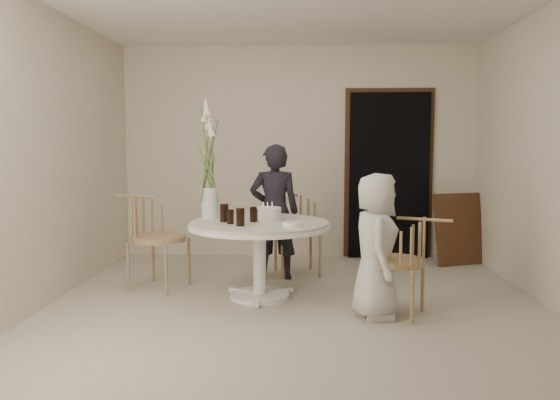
{
  "coord_description": "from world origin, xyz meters",
  "views": [
    {
      "loc": [
        0.05,
        -4.8,
        1.44
      ],
      "look_at": [
        -0.16,
        0.3,
        0.93
      ],
      "focal_mm": 35.0,
      "sensor_mm": 36.0,
      "label": 1
    }
  ],
  "objects_px": {
    "chair_far": "(295,221)",
    "birthday_cake": "(268,214)",
    "girl": "(274,212)",
    "flower_vase": "(209,168)",
    "chair_right": "(409,252)",
    "chair_left": "(147,227)",
    "boy": "(376,246)",
    "table": "(260,234)"
  },
  "relations": [
    {
      "from": "chair_far",
      "to": "birthday_cake",
      "type": "xyz_separation_m",
      "value": [
        -0.24,
        -1.01,
        0.21
      ]
    },
    {
      "from": "girl",
      "to": "flower_vase",
      "type": "distance_m",
      "value": 0.96
    },
    {
      "from": "chair_right",
      "to": "flower_vase",
      "type": "distance_m",
      "value": 2.06
    },
    {
      "from": "chair_left",
      "to": "birthday_cake",
      "type": "bearing_deg",
      "value": -84.12
    },
    {
      "from": "chair_right",
      "to": "boy",
      "type": "distance_m",
      "value": 0.28
    },
    {
      "from": "table",
      "to": "chair_right",
      "type": "height_order",
      "value": "chair_right"
    },
    {
      "from": "chair_far",
      "to": "chair_left",
      "type": "distance_m",
      "value": 1.66
    },
    {
      "from": "table",
      "to": "flower_vase",
      "type": "xyz_separation_m",
      "value": [
        -0.51,
        0.22,
        0.6
      ]
    },
    {
      "from": "table",
      "to": "girl",
      "type": "relative_size",
      "value": 0.91
    },
    {
      "from": "chair_far",
      "to": "birthday_cake",
      "type": "height_order",
      "value": "chair_far"
    },
    {
      "from": "boy",
      "to": "birthday_cake",
      "type": "height_order",
      "value": "boy"
    },
    {
      "from": "chair_right",
      "to": "flower_vase",
      "type": "xyz_separation_m",
      "value": [
        -1.8,
        0.74,
        0.67
      ]
    },
    {
      "from": "chair_left",
      "to": "boy",
      "type": "relative_size",
      "value": 0.78
    },
    {
      "from": "chair_right",
      "to": "girl",
      "type": "distance_m",
      "value": 1.77
    },
    {
      "from": "table",
      "to": "chair_left",
      "type": "bearing_deg",
      "value": 163.13
    },
    {
      "from": "table",
      "to": "girl",
      "type": "xyz_separation_m",
      "value": [
        0.1,
        0.77,
        0.11
      ]
    },
    {
      "from": "chair_left",
      "to": "boy",
      "type": "xyz_separation_m",
      "value": [
        2.19,
        -0.89,
        -0.01
      ]
    },
    {
      "from": "girl",
      "to": "flower_vase",
      "type": "relative_size",
      "value": 1.23
    },
    {
      "from": "table",
      "to": "flower_vase",
      "type": "relative_size",
      "value": 1.13
    },
    {
      "from": "table",
      "to": "boy",
      "type": "distance_m",
      "value": 1.15
    },
    {
      "from": "table",
      "to": "chair_right",
      "type": "relative_size",
      "value": 1.55
    },
    {
      "from": "boy",
      "to": "chair_left",
      "type": "bearing_deg",
      "value": 69.91
    },
    {
      "from": "chair_left",
      "to": "chair_right",
      "type": "bearing_deg",
      "value": -91.11
    },
    {
      "from": "table",
      "to": "chair_right",
      "type": "distance_m",
      "value": 1.4
    },
    {
      "from": "chair_far",
      "to": "chair_left",
      "type": "height_order",
      "value": "chair_left"
    },
    {
      "from": "girl",
      "to": "birthday_cake",
      "type": "relative_size",
      "value": 5.63
    },
    {
      "from": "chair_right",
      "to": "birthday_cake",
      "type": "xyz_separation_m",
      "value": [
        -1.23,
        0.6,
        0.24
      ]
    },
    {
      "from": "chair_right",
      "to": "girl",
      "type": "relative_size",
      "value": 0.59
    },
    {
      "from": "girl",
      "to": "birthday_cake",
      "type": "height_order",
      "value": "girl"
    },
    {
      "from": "flower_vase",
      "to": "chair_left",
      "type": "bearing_deg",
      "value": 168.15
    },
    {
      "from": "birthday_cake",
      "to": "flower_vase",
      "type": "distance_m",
      "value": 0.73
    },
    {
      "from": "chair_left",
      "to": "girl",
      "type": "xyz_separation_m",
      "value": [
        1.27,
        0.41,
        0.11
      ]
    },
    {
      "from": "birthday_cake",
      "to": "chair_right",
      "type": "bearing_deg",
      "value": -26.13
    },
    {
      "from": "chair_far",
      "to": "boy",
      "type": "bearing_deg",
      "value": -79.86
    },
    {
      "from": "table",
      "to": "boy",
      "type": "relative_size",
      "value": 1.09
    },
    {
      "from": "girl",
      "to": "birthday_cake",
      "type": "distance_m",
      "value": 0.7
    },
    {
      "from": "chair_far",
      "to": "girl",
      "type": "relative_size",
      "value": 0.62
    },
    {
      "from": "chair_far",
      "to": "flower_vase",
      "type": "relative_size",
      "value": 0.77
    },
    {
      "from": "table",
      "to": "girl",
      "type": "distance_m",
      "value": 0.78
    },
    {
      "from": "flower_vase",
      "to": "boy",
      "type": "bearing_deg",
      "value": -26.35
    },
    {
      "from": "boy",
      "to": "birthday_cake",
      "type": "relative_size",
      "value": 4.71
    },
    {
      "from": "table",
      "to": "birthday_cake",
      "type": "xyz_separation_m",
      "value": [
        0.07,
        0.08,
        0.18
      ]
    }
  ]
}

